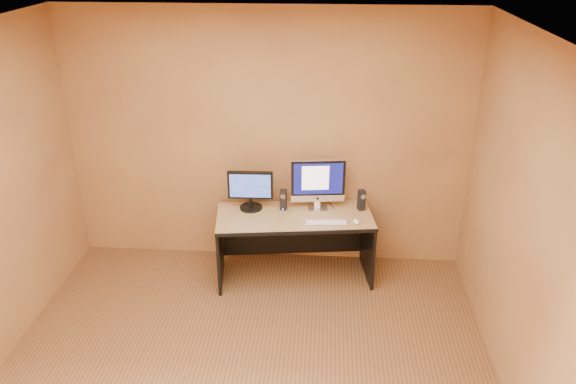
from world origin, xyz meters
name	(u,v)px	position (x,y,z in m)	size (l,w,h in m)	color
walls	(235,243)	(0.00, 0.00, 1.30)	(4.00, 4.00, 2.60)	#A47842
ceiling	(226,46)	(0.00, 0.00, 2.60)	(4.00, 4.00, 0.00)	white
desk	(294,246)	(0.30, 1.59, 0.35)	(1.50, 0.66, 0.69)	tan
imac	(318,185)	(0.52, 1.75, 0.95)	(0.53, 0.20, 0.52)	silver
second_monitor	(250,190)	(-0.14, 1.71, 0.89)	(0.45, 0.23, 0.39)	black
speaker_left	(283,200)	(0.19, 1.71, 0.80)	(0.06, 0.07, 0.21)	black
speaker_right	(362,200)	(0.95, 1.76, 0.80)	(0.06, 0.07, 0.21)	black
keyboard	(326,223)	(0.61, 1.44, 0.70)	(0.40, 0.11, 0.02)	silver
mouse	(356,221)	(0.89, 1.48, 0.71)	(0.05, 0.10, 0.03)	white
cable_a	(331,204)	(0.65, 1.84, 0.70)	(0.01, 0.01, 0.21)	black
cable_b	(321,203)	(0.56, 1.88, 0.70)	(0.01, 0.01, 0.17)	black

